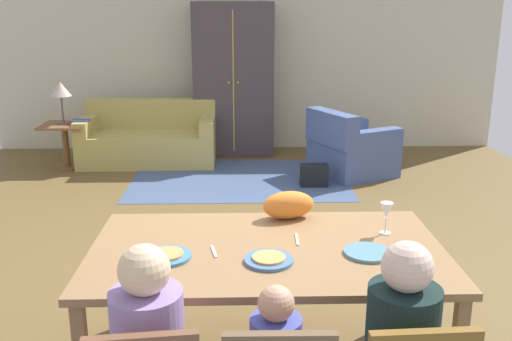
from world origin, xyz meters
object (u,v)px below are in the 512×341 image
at_px(wine_glass, 386,212).
at_px(book_upper, 80,121).
at_px(dining_table, 267,258).
at_px(table_lamp, 61,91).
at_px(armchair, 350,150).
at_px(plate_near_woman, 368,253).
at_px(plate_near_man, 167,256).
at_px(side_table, 65,139).
at_px(plate_near_child, 269,260).
at_px(handbag, 314,175).
at_px(book_lower, 75,123).
at_px(couch, 149,140).
at_px(armoire, 234,80).
at_px(cat, 288,205).

relative_size(wine_glass, book_upper, 0.85).
bearing_deg(dining_table, table_lamp, 118.69).
bearing_deg(armchair, plate_near_woman, -99.68).
relative_size(plate_near_man, plate_near_woman, 1.00).
distance_m(armchair, side_table, 3.65).
distance_m(plate_near_child, handbag, 3.81).
bearing_deg(plate_near_man, book_lower, 111.11).
xyz_separation_m(plate_near_child, plate_near_woman, (0.52, 0.08, 0.00)).
bearing_deg(couch, plate_near_child, -74.18).
height_order(armoire, handbag, armoire).
relative_size(plate_near_child, book_lower, 1.14).
bearing_deg(armoire, plate_near_child, -87.51).
bearing_deg(plate_near_woman, couch, 111.68).
bearing_deg(plate_near_man, side_table, 112.66).
bearing_deg(dining_table, handbag, 78.44).
bearing_deg(cat, armchair, 60.74).
distance_m(armchair, book_upper, 3.45).
relative_size(armoire, side_table, 3.62).
bearing_deg(plate_near_woman, book_lower, 121.76).
relative_size(armchair, armoire, 0.55).
xyz_separation_m(book_lower, handbag, (2.99, -0.90, -0.46)).
bearing_deg(armoire, table_lamp, -161.71).
bearing_deg(plate_near_woman, wine_glass, 60.06).
xyz_separation_m(plate_near_woman, armoire, (-0.75, 5.23, 0.28)).
distance_m(side_table, handbag, 3.26).
distance_m(dining_table, plate_near_child, 0.19).
bearing_deg(book_lower, plate_near_man, -68.89).
distance_m(cat, book_lower, 4.65).
height_order(dining_table, couch, couch).
relative_size(couch, side_table, 3.06).
bearing_deg(table_lamp, armoire, 18.29).
height_order(armoire, book_lower, armoire).
distance_m(book_lower, book_upper, 0.09).
distance_m(plate_near_child, plate_near_woman, 0.53).
bearing_deg(plate_near_child, armoire, 92.49).
bearing_deg(couch, plate_near_man, -79.91).
distance_m(dining_table, plate_near_woman, 0.54).
height_order(plate_near_man, couch, couch).
relative_size(plate_near_man, plate_near_child, 1.00).
distance_m(plate_near_man, table_lamp, 4.91).
height_order(dining_table, book_lower, dining_table).
bearing_deg(book_lower, plate_near_woman, -58.24).
distance_m(plate_near_woman, couch, 5.15).
height_order(plate_near_child, book_lower, plate_near_child).
distance_m(armchair, book_lower, 3.53).
bearing_deg(cat, armoire, 82.18).
xyz_separation_m(dining_table, wine_glass, (0.68, 0.18, 0.20)).
xyz_separation_m(dining_table, plate_near_man, (-0.52, -0.12, 0.07)).
bearing_deg(side_table, plate_near_child, -62.27).
xyz_separation_m(cat, couch, (-1.52, 4.22, -0.54)).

